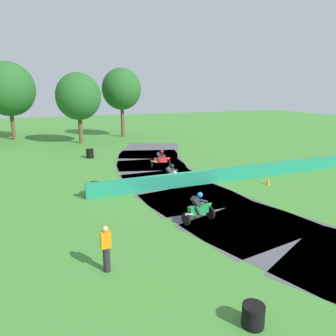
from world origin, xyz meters
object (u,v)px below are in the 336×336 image
(tire_stack_mid_a, at_px, (95,189))
(traffic_cone, at_px, (268,181))
(motorcycle_trailing_green, at_px, (199,208))
(tire_stack_near, at_px, (90,153))
(motorcycle_chase_white, at_px, (173,175))
(tire_stack_mid_b, at_px, (253,315))
(track_marshal, at_px, (106,249))
(motorcycle_lead_red, at_px, (161,159))

(tire_stack_mid_a, bearing_deg, traffic_cone, -11.52)
(tire_stack_mid_a, bearing_deg, motorcycle_trailing_green, -56.56)
(tire_stack_near, bearing_deg, motorcycle_chase_white, -72.19)
(motorcycle_trailing_green, xyz_separation_m, tire_stack_mid_b, (-1.97, -6.50, -0.36))
(motorcycle_chase_white, relative_size, traffic_cone, 3.82)
(tire_stack_mid_a, bearing_deg, tire_stack_near, 81.64)
(motorcycle_chase_white, distance_m, traffic_cone, 6.16)
(motorcycle_chase_white, relative_size, motorcycle_trailing_green, 1.00)
(tire_stack_mid_b, xyz_separation_m, track_marshal, (-2.89, 4.03, 0.52))
(motorcycle_chase_white, xyz_separation_m, tire_stack_near, (-3.40, 10.57, -0.23))
(motorcycle_trailing_green, bearing_deg, motorcycle_chase_white, 78.00)
(tire_stack_mid_b, bearing_deg, tire_stack_near, 90.47)
(motorcycle_trailing_green, distance_m, tire_stack_mid_b, 6.80)
(motorcycle_trailing_green, bearing_deg, tire_stack_near, 97.49)
(motorcycle_trailing_green, bearing_deg, track_marshal, -153.09)
(motorcycle_trailing_green, distance_m, traffic_cone, 7.76)
(track_marshal, bearing_deg, tire_stack_mid_a, 82.12)
(motorcycle_lead_red, distance_m, motorcycle_trailing_green, 10.85)
(motorcycle_trailing_green, relative_size, tire_stack_mid_b, 2.79)
(track_marshal, bearing_deg, traffic_cone, 26.79)
(motorcycle_chase_white, bearing_deg, motorcycle_trailing_green, -102.00)
(tire_stack_mid_b, relative_size, traffic_cone, 1.36)
(motorcycle_trailing_green, xyz_separation_m, tire_stack_mid_a, (-3.73, 5.65, -0.26))
(motorcycle_chase_white, relative_size, tire_stack_near, 2.10)
(motorcycle_lead_red, height_order, tire_stack_near, motorcycle_lead_red)
(motorcycle_lead_red, relative_size, traffic_cone, 3.91)
(motorcycle_lead_red, bearing_deg, track_marshal, -119.06)
(tire_stack_near, bearing_deg, tire_stack_mid_b, -89.53)
(motorcycle_lead_red, xyz_separation_m, tire_stack_mid_b, (-4.36, -17.08, -0.34))
(tire_stack_near, distance_m, traffic_cone, 15.79)
(tire_stack_mid_b, height_order, track_marshal, track_marshal)
(motorcycle_chase_white, xyz_separation_m, traffic_cone, (5.68, -2.35, -0.41))
(tire_stack_mid_a, height_order, traffic_cone, tire_stack_mid_a)
(tire_stack_mid_a, xyz_separation_m, tire_stack_mid_b, (1.77, -12.15, -0.10))
(tire_stack_mid_b, bearing_deg, traffic_cone, 48.30)
(motorcycle_lead_red, distance_m, track_marshal, 14.93)
(traffic_cone, bearing_deg, motorcycle_trailing_green, -153.29)
(tire_stack_near, bearing_deg, track_marshal, -98.15)
(tire_stack_near, xyz_separation_m, tire_stack_mid_a, (-1.58, -10.74, 0.00))
(motorcycle_trailing_green, relative_size, track_marshal, 1.03)
(motorcycle_lead_red, distance_m, traffic_cone, 8.43)
(motorcycle_trailing_green, xyz_separation_m, traffic_cone, (6.92, 3.48, -0.44))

